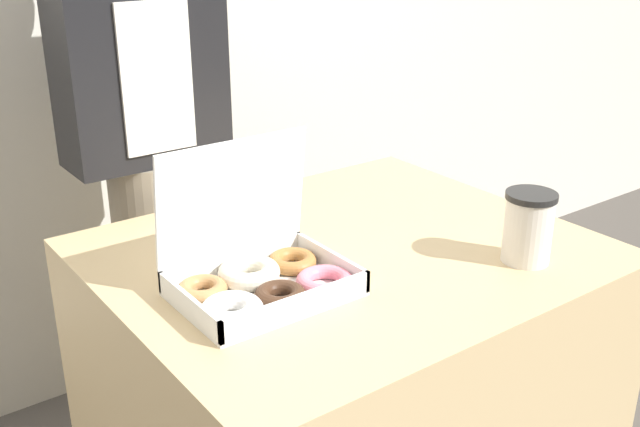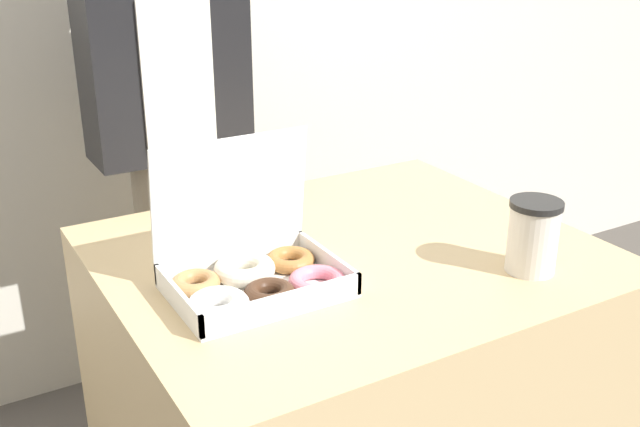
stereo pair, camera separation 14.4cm
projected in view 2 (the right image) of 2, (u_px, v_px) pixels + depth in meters
table at (346, 405)px, 1.67m from camera, size 0.97×0.82×0.76m
donut_box at (252, 271)px, 1.35m from camera, size 0.34×0.25×0.27m
coffee_cup at (533, 236)px, 1.41m from camera, size 0.10×0.10×0.14m
person_customer at (169, 128)px, 1.87m from camera, size 0.39×0.22×1.61m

